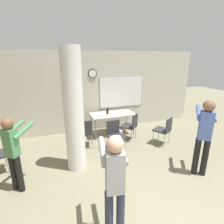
% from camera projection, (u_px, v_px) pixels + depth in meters
% --- Properties ---
extents(wall_back, '(8.00, 0.15, 2.80)m').
position_uv_depth(wall_back, '(94.00, 92.00, 6.19)').
color(wall_back, beige).
rests_on(wall_back, ground_plane).
extents(support_pillar, '(0.44, 0.44, 2.80)m').
position_uv_depth(support_pillar, '(74.00, 112.00, 3.88)').
color(support_pillar, white).
rests_on(support_pillar, ground_plane).
extents(folding_table, '(1.48, 0.74, 0.74)m').
position_uv_depth(folding_table, '(112.00, 115.00, 5.98)').
color(folding_table, beige).
rests_on(folding_table, ground_plane).
extents(bottle_on_table, '(0.08, 0.08, 0.23)m').
position_uv_depth(bottle_on_table, '(107.00, 111.00, 5.90)').
color(bottle_on_table, black).
rests_on(bottle_on_table, folding_table).
extents(waste_bin, '(0.24, 0.24, 0.37)m').
position_uv_depth(waste_bin, '(119.00, 135.00, 5.58)').
color(waste_bin, '#B2B2B7').
rests_on(waste_bin, ground_plane).
extents(chair_table_left, '(0.51, 0.51, 0.87)m').
position_uv_depth(chair_table_left, '(85.00, 131.00, 5.08)').
color(chair_table_left, '#2D2D33').
rests_on(chair_table_left, ground_plane).
extents(chair_table_right, '(0.62, 0.62, 0.87)m').
position_uv_depth(chair_table_right, '(131.00, 125.00, 5.58)').
color(chair_table_right, '#2D2D33').
rests_on(chair_table_right, ground_plane).
extents(chair_table_front, '(0.48, 0.48, 0.87)m').
position_uv_depth(chair_table_front, '(115.00, 134.00, 4.90)').
color(chair_table_front, '#2D2D33').
rests_on(chair_table_front, ground_plane).
extents(chair_mid_room, '(0.60, 0.60, 0.87)m').
position_uv_depth(chair_mid_room, '(164.00, 129.00, 5.26)').
color(chair_mid_room, '#2D2D33').
rests_on(chair_mid_room, ground_plane).
extents(person_playing_front, '(0.44, 0.67, 1.64)m').
position_uv_depth(person_playing_front, '(115.00, 181.00, 2.34)').
color(person_playing_front, '#2D3347').
rests_on(person_playing_front, ground_plane).
extents(person_playing_side, '(0.64, 0.70, 1.74)m').
position_uv_depth(person_playing_side, '(204.00, 132.00, 3.75)').
color(person_playing_side, black).
rests_on(person_playing_side, ground_plane).
extents(person_watching_back, '(0.56, 0.60, 1.53)m').
position_uv_depth(person_watching_back, '(13.00, 149.00, 3.29)').
color(person_watching_back, black).
rests_on(person_watching_back, ground_plane).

